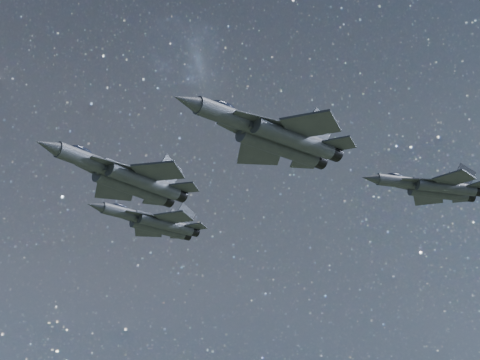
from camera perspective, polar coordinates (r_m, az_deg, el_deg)
jet_lead at (r=80.72m, az=-8.81°, el=0.22°), size 19.68×13.49×4.94m
jet_left at (r=94.54m, az=-6.72°, el=-3.27°), size 16.21×11.45×4.11m
jet_right at (r=68.16m, az=2.63°, el=3.50°), size 18.94×13.40×4.80m
jet_slot at (r=92.73m, az=14.71°, el=-0.54°), size 16.21×10.86×4.10m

